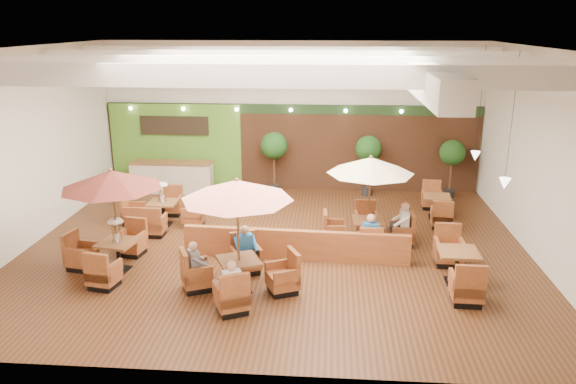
# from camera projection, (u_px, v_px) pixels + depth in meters

# --- Properties ---
(room) EXTENTS (14.04, 14.00, 5.52)m
(room) POSITION_uv_depth(u_px,v_px,m) (288.00, 113.00, 16.01)
(room) COLOR #381E0F
(room) RESTS_ON ground
(service_counter) EXTENTS (3.00, 0.75, 1.18)m
(service_counter) POSITION_uv_depth(u_px,v_px,m) (172.00, 177.00, 20.95)
(service_counter) COLOR beige
(service_counter) RESTS_ON ground
(booth_divider) EXTENTS (6.08, 0.50, 0.84)m
(booth_divider) POSITION_uv_depth(u_px,v_px,m) (295.00, 245.00, 14.98)
(booth_divider) COLOR brown
(booth_divider) RESTS_ON ground
(table_0) EXTENTS (2.62, 2.74, 2.71)m
(table_0) POSITION_uv_depth(u_px,v_px,m) (111.00, 199.00, 13.92)
(table_0) COLOR brown
(table_0) RESTS_ON ground
(table_1) EXTENTS (2.93, 2.93, 2.79)m
(table_1) POSITION_uv_depth(u_px,v_px,m) (238.00, 216.00, 12.81)
(table_1) COLOR brown
(table_1) RESTS_ON ground
(table_2) EXTENTS (2.58, 2.58, 2.63)m
(table_2) POSITION_uv_depth(u_px,v_px,m) (370.00, 185.00, 15.61)
(table_2) COLOR brown
(table_2) RESTS_ON ground
(table_3) EXTENTS (2.56, 2.56, 1.54)m
(table_3) POSITION_uv_depth(u_px,v_px,m) (163.00, 212.00, 17.58)
(table_3) COLOR brown
(table_3) RESTS_ON ground
(table_4) EXTENTS (0.97, 2.83, 1.06)m
(table_4) POSITION_uv_depth(u_px,v_px,m) (457.00, 267.00, 13.67)
(table_4) COLOR brown
(table_4) RESTS_ON ground
(table_5) EXTENTS (0.93, 2.58, 0.95)m
(table_5) POSITION_uv_depth(u_px,v_px,m) (436.00, 207.00, 18.24)
(table_5) COLOR brown
(table_5) RESTS_ON ground
(topiary_0) EXTENTS (0.99, 0.99, 2.30)m
(topiary_0) POSITION_uv_depth(u_px,v_px,m) (274.00, 148.00, 20.53)
(topiary_0) COLOR black
(topiary_0) RESTS_ON ground
(topiary_1) EXTENTS (0.96, 0.96, 2.22)m
(topiary_1) POSITION_uv_depth(u_px,v_px,m) (369.00, 151.00, 20.29)
(topiary_1) COLOR black
(topiary_1) RESTS_ON ground
(topiary_2) EXTENTS (0.91, 0.91, 2.11)m
(topiary_2) POSITION_uv_depth(u_px,v_px,m) (452.00, 155.00, 20.10)
(topiary_2) COLOR black
(topiary_2) RESTS_ON ground
(diner_0) EXTENTS (0.44, 0.43, 0.79)m
(diner_0) POSITION_uv_depth(u_px,v_px,m) (231.00, 281.00, 12.16)
(diner_0) COLOR white
(diner_0) RESTS_ON ground
(diner_1) EXTENTS (0.44, 0.42, 0.80)m
(diner_1) POSITION_uv_depth(u_px,v_px,m) (245.00, 245.00, 14.11)
(diner_1) COLOR #2768A9
(diner_1) RESTS_ON ground
(diner_2) EXTENTS (0.42, 0.43, 0.77)m
(diner_2) POSITION_uv_depth(u_px,v_px,m) (196.00, 261.00, 13.21)
(diner_2) COLOR gray
(diner_2) RESTS_ON ground
(diner_3) EXTENTS (0.40, 0.32, 0.81)m
(diner_3) POSITION_uv_depth(u_px,v_px,m) (370.00, 232.00, 15.00)
(diner_3) COLOR #2768A9
(diner_3) RESTS_ON ground
(diner_4) EXTENTS (0.33, 0.41, 0.84)m
(diner_4) POSITION_uv_depth(u_px,v_px,m) (403.00, 220.00, 15.84)
(diner_4) COLOR white
(diner_4) RESTS_ON ground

